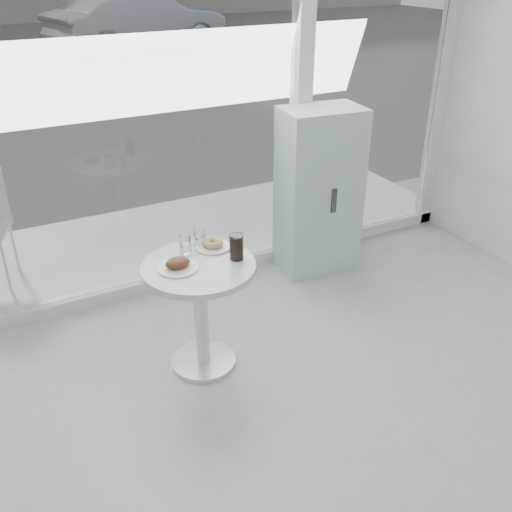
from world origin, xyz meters
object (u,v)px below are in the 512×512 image
main_table (200,294)px  plate_donut (213,245)px  water_tumbler_a (186,245)px  cola_glass (237,247)px  water_tumbler_b (200,238)px  mint_cabinet (319,192)px  plate_fritter (178,265)px  car_silver (139,23)px

main_table → plate_donut: 0.34m
water_tumbler_a → cola_glass: cola_glass is taller
water_tumbler_b → cola_glass: cola_glass is taller
main_table → plate_donut: bearing=44.1°
mint_cabinet → plate_fritter: 1.75m
plate_fritter → water_tumbler_a: (0.12, 0.17, 0.03)m
cola_glass → plate_donut: bearing=108.8°
mint_cabinet → water_tumbler_a: (-1.44, -0.63, 0.12)m
water_tumbler_a → mint_cabinet: bearing=23.6°
mint_cabinet → plate_donut: mint_cabinet is taller
main_table → cola_glass: bearing=-10.1°
water_tumbler_b → plate_fritter: bearing=-136.1°
mint_cabinet → plate_donut: (-1.25, -0.64, 0.09)m
plate_fritter → plate_donut: plate_fritter is taller
water_tumbler_b → water_tumbler_a: bearing=-154.6°
car_silver → plate_fritter: (-3.79, -12.82, 0.00)m
mint_cabinet → water_tumbler_b: mint_cabinet is taller
car_silver → cola_glass: bearing=150.1°
plate_donut → water_tumbler_b: water_tumbler_b is taller
plate_fritter → main_table: bearing=-4.8°
water_tumbler_a → water_tumbler_b: size_ratio=0.98×
mint_cabinet → water_tumbler_b: bearing=-150.1°
mint_cabinet → water_tumbler_b: size_ratio=11.18×
mint_cabinet → cola_glass: size_ratio=8.18×
plate_donut → plate_fritter: bearing=-152.5°
main_table → plate_fritter: (-0.13, 0.01, 0.25)m
mint_cabinet → water_tumbler_b: (-1.32, -0.57, 0.12)m
plate_donut → water_tumbler_a: size_ratio=1.91×
car_silver → water_tumbler_b: size_ratio=38.33×
plate_donut → car_silver: bearing=74.6°
main_table → water_tumbler_a: (-0.01, 0.18, 0.27)m
water_tumbler_a → cola_glass: (0.25, -0.23, 0.03)m
car_silver → cola_glass: 13.32m
cola_glass → mint_cabinet: bearing=35.8°
plate_fritter → plate_donut: 0.34m
plate_fritter → cola_glass: size_ratio=1.48×
main_table → car_silver: car_silver is taller
car_silver → water_tumbler_a: 13.17m
water_tumbler_b → plate_donut: bearing=-49.6°
car_silver → plate_donut: 13.14m
plate_fritter → water_tumbler_b: water_tumbler_b is taller
mint_cabinet → car_silver: car_silver is taller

